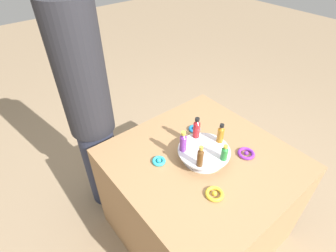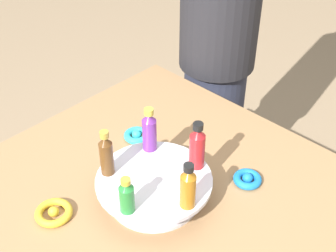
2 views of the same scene
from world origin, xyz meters
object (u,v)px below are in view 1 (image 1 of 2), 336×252
at_px(ribbon_bow_blue, 194,129).
at_px(ribbon_bow_purple, 246,153).
at_px(display_stand, 204,153).
at_px(person_figure, 89,110).
at_px(bottle_red, 197,128).
at_px(ribbon_bow_teal, 159,161).
at_px(bottle_amber, 221,134).
at_px(bottle_purple, 183,142).
at_px(ribbon_bow_gold, 215,194).
at_px(bottle_brown, 200,157).
at_px(bottle_green, 225,153).

relative_size(ribbon_bow_blue, ribbon_bow_purple, 0.78).
relative_size(display_stand, person_figure, 0.17).
bearing_deg(bottle_red, ribbon_bow_teal, 84.35).
distance_m(ribbon_bow_blue, person_figure, 0.70).
height_order(bottle_red, bottle_amber, bottle_red).
bearing_deg(bottle_purple, bottle_amber, -111.17).
height_order(ribbon_bow_gold, ribbon_bow_purple, same).
distance_m(display_stand, bottle_purple, 0.15).
bearing_deg(ribbon_bow_blue, display_stand, 147.59).
xyz_separation_m(bottle_red, ribbon_bow_blue, (0.11, -0.10, -0.12)).
height_order(ribbon_bow_blue, ribbon_bow_teal, same).
relative_size(ribbon_bow_blue, person_figure, 0.04).
xyz_separation_m(display_stand, ribbon_bow_blue, (0.22, -0.14, -0.03)).
height_order(bottle_red, bottle_purple, bottle_red).
height_order(bottle_brown, person_figure, person_figure).
bearing_deg(bottle_green, bottle_red, -3.17).
bearing_deg(bottle_brown, ribbon_bow_blue, -40.24).
relative_size(ribbon_bow_gold, ribbon_bow_purple, 0.95).
height_order(bottle_amber, ribbon_bow_blue, bottle_amber).
bearing_deg(bottle_amber, person_figure, 34.36).
height_order(bottle_green, ribbon_bow_blue, bottle_green).
relative_size(bottle_red, bottle_amber, 1.08).
xyz_separation_m(display_stand, ribbon_bow_gold, (-0.22, 0.14, -0.03)).
bearing_deg(ribbon_bow_gold, bottle_brown, -13.63).
height_order(bottle_brown, ribbon_bow_teal, bottle_brown).
bearing_deg(bottle_amber, bottle_purple, 68.83).
bearing_deg(bottle_purple, display_stand, -129.17).
relative_size(bottle_brown, ribbon_bow_blue, 1.70).
bearing_deg(bottle_purple, ribbon_bow_teal, 63.45).
bearing_deg(bottle_purple, bottle_green, -147.17).
bearing_deg(person_figure, ribbon_bow_gold, -13.81).
height_order(bottle_red, person_figure, person_figure).
distance_m(bottle_red, ribbon_bow_teal, 0.29).
bearing_deg(ribbon_bow_blue, ribbon_bow_purple, -167.41).
bearing_deg(bottle_red, bottle_brown, 140.83).
distance_m(bottle_green, ribbon_bow_gold, 0.23).
bearing_deg(ribbon_bow_teal, display_stand, -122.41).
height_order(bottle_purple, ribbon_bow_teal, bottle_purple).
distance_m(display_stand, ribbon_bow_teal, 0.26).
bearing_deg(bottle_red, bottle_green, 176.83).
bearing_deg(bottle_green, ribbon_bow_purple, -96.63).
relative_size(ribbon_bow_teal, ribbon_bow_purple, 0.78).
distance_m(display_stand, ribbon_bow_gold, 0.26).
bearing_deg(ribbon_bow_purple, bottle_brown, 77.13).
distance_m(display_stand, ribbon_bow_blue, 0.26).
xyz_separation_m(bottle_amber, ribbon_bow_gold, (-0.21, 0.26, -0.12)).
distance_m(bottle_amber, person_figure, 0.85).
distance_m(ribbon_bow_blue, ribbon_bow_gold, 0.52).
height_order(ribbon_bow_purple, person_figure, person_figure).
relative_size(display_stand, bottle_brown, 2.26).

